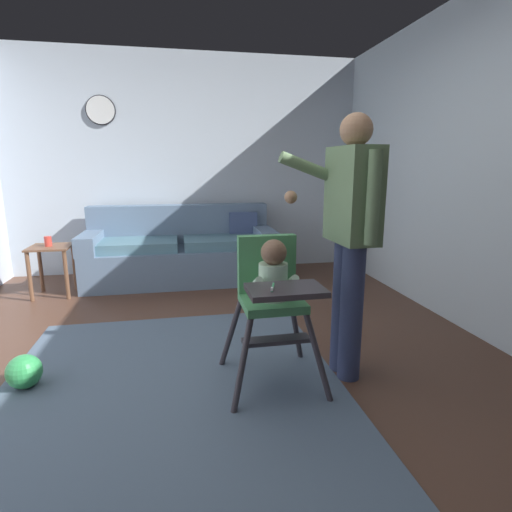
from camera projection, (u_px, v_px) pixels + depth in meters
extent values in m
cube|color=#513326|center=(207.00, 385.00, 2.57)|extent=(5.88, 7.29, 0.10)
cube|color=silver|center=(188.00, 165.00, 5.03)|extent=(5.08, 0.06, 2.65)
cube|color=silver|center=(495.00, 164.00, 2.96)|extent=(0.06, 6.29, 2.65)
cube|color=#4E5F71|center=(172.00, 418.00, 2.14)|extent=(2.06, 2.97, 0.01)
cube|color=slate|center=(182.00, 264.00, 4.69)|extent=(2.12, 0.84, 0.40)
cube|color=slate|center=(180.00, 224.00, 4.92)|extent=(2.12, 0.22, 0.46)
cube|color=slate|center=(91.00, 242.00, 4.45)|extent=(0.20, 0.84, 0.20)
cube|color=slate|center=(263.00, 236.00, 4.81)|extent=(0.20, 0.84, 0.20)
cube|color=slate|center=(139.00, 245.00, 4.51)|extent=(0.85, 0.60, 0.11)
cube|color=slate|center=(221.00, 242.00, 4.67)|extent=(0.85, 0.60, 0.11)
cube|color=#3D4C75|center=(243.00, 226.00, 4.94)|extent=(0.35, 0.13, 0.34)
cylinder|color=#353036|center=(242.00, 365.00, 2.21)|extent=(0.17, 0.17, 0.50)
cylinder|color=#353036|center=(318.00, 357.00, 2.30)|extent=(0.17, 0.17, 0.50)
cylinder|color=#353036|center=(231.00, 333.00, 2.63)|extent=(0.17, 0.17, 0.50)
cylinder|color=#353036|center=(296.00, 328.00, 2.72)|extent=(0.17, 0.17, 0.50)
cube|color=#428450|center=(272.00, 302.00, 2.41)|extent=(0.36, 0.36, 0.05)
cube|color=#428450|center=(267.00, 264.00, 2.51)|extent=(0.36, 0.07, 0.36)
cube|color=#353036|center=(286.00, 290.00, 2.09)|extent=(0.40, 0.26, 0.03)
cube|color=#353036|center=(276.00, 340.00, 2.35)|extent=(0.40, 0.10, 0.02)
cylinder|color=#AACEAD|center=(273.00, 282.00, 2.36)|extent=(0.17, 0.17, 0.22)
sphere|color=brown|center=(274.00, 252.00, 2.31)|extent=(0.15, 0.15, 0.15)
cylinder|color=#AACEAD|center=(257.00, 283.00, 2.30)|extent=(0.05, 0.15, 0.10)
cylinder|color=#AACEAD|center=(292.00, 281.00, 2.34)|extent=(0.05, 0.15, 0.10)
cylinder|color=#38A366|center=(273.00, 287.00, 2.08)|extent=(0.05, 0.13, 0.01)
cube|color=white|center=(272.00, 289.00, 2.02)|extent=(0.02, 0.03, 0.02)
cylinder|color=navy|center=(343.00, 306.00, 2.59)|extent=(0.14, 0.14, 0.86)
cylinder|color=navy|center=(351.00, 313.00, 2.47)|extent=(0.14, 0.14, 0.86)
cube|color=#5B7651|center=(353.00, 195.00, 2.38)|extent=(0.21, 0.41, 0.56)
sphere|color=#997051|center=(356.00, 130.00, 2.30)|extent=(0.19, 0.19, 0.19)
cylinder|color=#5B7651|center=(316.00, 171.00, 2.48)|extent=(0.48, 0.09, 0.23)
sphere|color=#997051|center=(291.00, 197.00, 2.48)|extent=(0.08, 0.08, 0.08)
cylinder|color=#5B7651|center=(373.00, 198.00, 2.15)|extent=(0.07, 0.07, 0.51)
sphere|color=green|center=(24.00, 372.00, 2.43)|extent=(0.21, 0.21, 0.21)
cube|color=brown|center=(50.00, 247.00, 4.10)|extent=(0.40, 0.40, 0.02)
cylinder|color=brown|center=(29.00, 277.00, 3.96)|extent=(0.04, 0.04, 0.50)
cylinder|color=brown|center=(66.00, 275.00, 4.03)|extent=(0.04, 0.04, 0.50)
cylinder|color=brown|center=(41.00, 268.00, 4.29)|extent=(0.04, 0.04, 0.50)
cylinder|color=brown|center=(75.00, 267.00, 4.35)|extent=(0.04, 0.04, 0.50)
cylinder|color=#D13D33|center=(48.00, 241.00, 4.09)|extent=(0.07, 0.07, 0.10)
cylinder|color=white|center=(101.00, 110.00, 4.67)|extent=(0.31, 0.03, 0.31)
cylinder|color=black|center=(101.00, 110.00, 4.68)|extent=(0.34, 0.02, 0.34)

